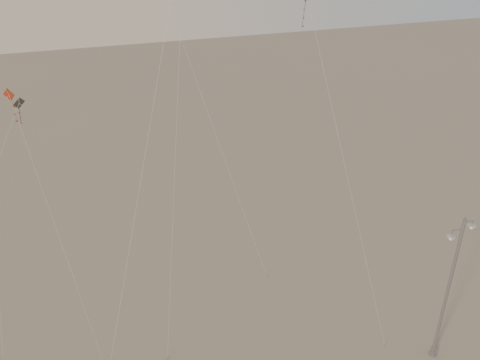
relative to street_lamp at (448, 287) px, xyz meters
name	(u,v)px	position (x,y,z in m)	size (l,w,h in m)	color
street_lamp	(448,287)	(0.00, 0.00, 0.00)	(1.62, 0.61, 9.98)	#92949A
kite_1	(168,23)	(-14.32, 4.18, 14.78)	(7.39, 4.82, 26.19)	#302B28
kite_3	(45,197)	(-20.45, 2.62, 8.06)	(2.58, 1.62, 18.31)	maroon
kite_4	(323,70)	(-5.12, 7.58, 10.83)	(3.60, 8.00, 20.50)	#302B28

